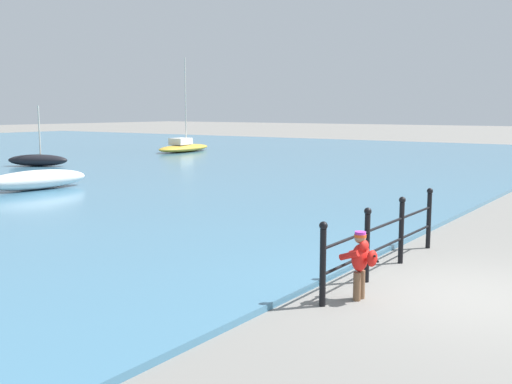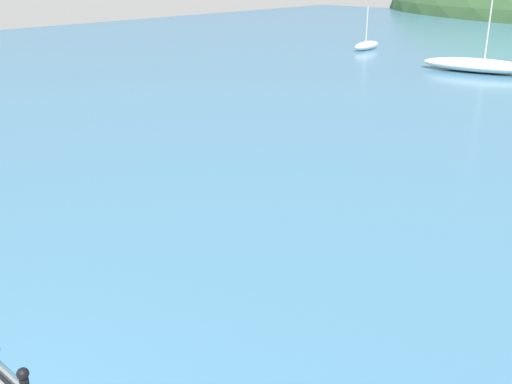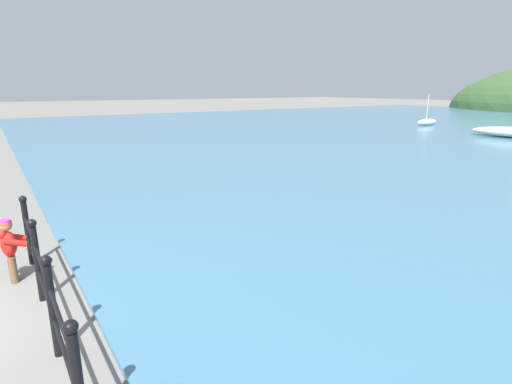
{
  "view_description": "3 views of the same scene",
  "coord_description": "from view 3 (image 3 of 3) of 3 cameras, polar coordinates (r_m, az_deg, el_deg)",
  "views": [
    {
      "loc": [
        -8.84,
        -2.39,
        2.73
      ],
      "look_at": [
        0.01,
        3.81,
        1.25
      ],
      "focal_mm": 42.0,
      "sensor_mm": 36.0,
      "label": 1
    },
    {
      "loc": [
        6.01,
        -0.44,
        4.77
      ],
      "look_at": [
        -0.77,
        6.94,
        0.94
      ],
      "focal_mm": 42.0,
      "sensor_mm": 36.0,
      "label": 2
    },
    {
      "loc": [
        5.7,
        1.19,
        2.91
      ],
      "look_at": [
        -1.25,
        5.83,
        0.74
      ],
      "focal_mm": 28.0,
      "sensor_mm": 36.0,
      "label": 3
    }
  ],
  "objects": [
    {
      "name": "iron_railing",
      "position": [
        5.67,
        -28.09,
        -10.8
      ],
      "size": [
        4.47,
        0.12,
        1.21
      ],
      "color": "black",
      "rests_on": "ground"
    },
    {
      "name": "child_in_coat",
      "position": [
        7.18,
        -31.97,
        -6.44
      ],
      "size": [
        0.39,
        0.54,
        1.0
      ],
      "color": "brown",
      "rests_on": "ground"
    },
    {
      "name": "boat_red_dinghy",
      "position": [
        34.58,
        23.23,
        9.2
      ],
      "size": [
        0.64,
        2.41,
        2.42
      ],
      "color": "silver",
      "rests_on": "water"
    }
  ]
}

